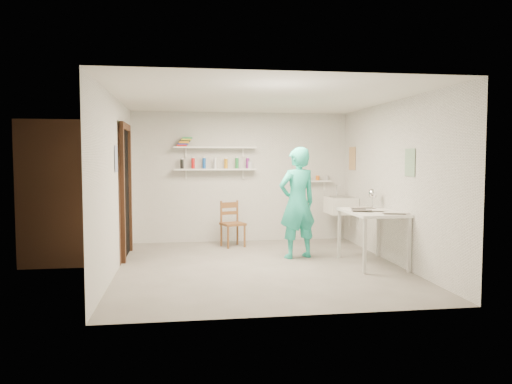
{
  "coord_description": "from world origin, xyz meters",
  "views": [
    {
      "loc": [
        -1.09,
        -6.99,
        1.57
      ],
      "look_at": [
        0.0,
        0.4,
        1.05
      ],
      "focal_mm": 35.0,
      "sensor_mm": 36.0,
      "label": 1
    }
  ],
  "objects": [
    {
      "name": "doorway_recess",
      "position": [
        -1.99,
        1.05,
        1.0
      ],
      "size": [
        0.02,
        0.9,
        2.0
      ],
      "primitive_type": "cube",
      "color": "black",
      "rests_on": "wall_left"
    },
    {
      "name": "wall_back",
      "position": [
        0.0,
        2.26,
        1.2
      ],
      "size": [
        4.0,
        0.02,
        2.4
      ],
      "primitive_type": "cube",
      "color": "silver",
      "rests_on": "ground"
    },
    {
      "name": "man",
      "position": [
        0.67,
        0.55,
        0.86
      ],
      "size": [
        0.72,
        0.58,
        1.73
      ],
      "primitive_type": "imported",
      "rotation": [
        0.0,
        0.0,
        3.44
      ],
      "color": "#28C9AD",
      "rests_on": "ground"
    },
    {
      "name": "desk_lamp",
      "position": [
        1.84,
        0.38,
        1.01
      ],
      "size": [
        0.15,
        0.15,
        0.15
      ],
      "primitive_type": "sphere",
      "color": "white",
      "rests_on": "work_table"
    },
    {
      "name": "shelf_lower",
      "position": [
        -0.5,
        2.13,
        1.35
      ],
      "size": [
        1.5,
        0.22,
        0.03
      ],
      "primitive_type": "cube",
      "color": "white",
      "rests_on": "wall_back"
    },
    {
      "name": "ceiling",
      "position": [
        0.0,
        0.0,
        2.41
      ],
      "size": [
        4.0,
        4.5,
        0.02
      ],
      "primitive_type": "cube",
      "color": "silver",
      "rests_on": "wall_back"
    },
    {
      "name": "poster_left",
      "position": [
        -1.99,
        0.05,
        1.55
      ],
      "size": [
        0.01,
        0.28,
        0.36
      ],
      "primitive_type": "cube",
      "color": "#334C7F",
      "rests_on": "wall_left"
    },
    {
      "name": "wall_clock",
      "position": [
        0.74,
        0.76,
        1.15
      ],
      "size": [
        0.31,
        0.13,
        0.31
      ],
      "primitive_type": "cylinder",
      "rotation": [
        1.57,
        0.0,
        0.3
      ],
      "color": "beige",
      "rests_on": "man"
    },
    {
      "name": "belfast_sink",
      "position": [
        1.75,
        1.7,
        0.7
      ],
      "size": [
        0.48,
        0.6,
        0.3
      ],
      "primitive_type": "cube",
      "color": "white",
      "rests_on": "wall_right"
    },
    {
      "name": "ledge_pots",
      "position": [
        1.35,
        2.17,
        1.18
      ],
      "size": [
        0.48,
        0.07,
        0.09
      ],
      "color": "silver",
      "rests_on": "ledge_shelf"
    },
    {
      "name": "wall_front",
      "position": [
        0.0,
        -2.26,
        1.2
      ],
      "size": [
        4.0,
        0.02,
        2.4
      ],
      "primitive_type": "cube",
      "color": "silver",
      "rests_on": "ground"
    },
    {
      "name": "papers",
      "position": [
        1.64,
        -0.1,
        0.81
      ],
      "size": [
        0.3,
        0.22,
        0.03
      ],
      "color": "silver",
      "rests_on": "work_table"
    },
    {
      "name": "poster_right_a",
      "position": [
        1.99,
        1.8,
        1.55
      ],
      "size": [
        0.01,
        0.34,
        0.42
      ],
      "primitive_type": "cube",
      "color": "#995933",
      "rests_on": "wall_right"
    },
    {
      "name": "poster_right_b",
      "position": [
        1.99,
        -0.55,
        1.5
      ],
      "size": [
        0.01,
        0.3,
        0.38
      ],
      "primitive_type": "cube",
      "color": "#3F724C",
      "rests_on": "wall_right"
    },
    {
      "name": "shelf_upper",
      "position": [
        -0.5,
        2.13,
        1.75
      ],
      "size": [
        1.5,
        0.22,
        0.03
      ],
      "primitive_type": "cube",
      "color": "white",
      "rests_on": "wall_back"
    },
    {
      "name": "door_jamb_far",
      "position": [
        -1.97,
        1.55,
        1.0
      ],
      "size": [
        0.06,
        0.1,
        2.0
      ],
      "primitive_type": "cube",
      "color": "brown",
      "rests_on": "ground"
    },
    {
      "name": "book_stack",
      "position": [
        -1.05,
        2.13,
        1.85
      ],
      "size": [
        0.28,
        0.14,
        0.17
      ],
      "color": "red",
      "rests_on": "shelf_upper"
    },
    {
      "name": "corridor_box",
      "position": [
        -2.7,
        1.05,
        1.05
      ],
      "size": [
        1.4,
        1.5,
        2.1
      ],
      "primitive_type": "cube",
      "color": "brown",
      "rests_on": "ground"
    },
    {
      "name": "wooden_chair",
      "position": [
        -0.23,
        1.66,
        0.4
      ],
      "size": [
        0.47,
        0.46,
        0.8
      ],
      "primitive_type": "cube",
      "rotation": [
        0.0,
        0.0,
        0.33
      ],
      "color": "brown",
      "rests_on": "ground"
    },
    {
      "name": "wall_right",
      "position": [
        2.01,
        0.0,
        1.2
      ],
      "size": [
        0.02,
        4.5,
        2.4
      ],
      "primitive_type": "cube",
      "color": "silver",
      "rests_on": "ground"
    },
    {
      "name": "door_lintel",
      "position": [
        -1.97,
        1.05,
        2.05
      ],
      "size": [
        0.06,
        1.05,
        0.1
      ],
      "primitive_type": "cube",
      "color": "brown",
      "rests_on": "wall_left"
    },
    {
      "name": "floor",
      "position": [
        0.0,
        0.0,
        -0.01
      ],
      "size": [
        4.0,
        4.5,
        0.02
      ],
      "primitive_type": "cube",
      "color": "slate",
      "rests_on": "ground"
    },
    {
      "name": "spray_cans",
      "position": [
        -0.5,
        2.13,
        1.45
      ],
      "size": [
        1.26,
        0.06,
        0.17
      ],
      "color": "black",
      "rests_on": "shelf_lower"
    },
    {
      "name": "ledge_shelf",
      "position": [
        1.35,
        2.17,
        1.12
      ],
      "size": [
        0.7,
        0.14,
        0.03
      ],
      "primitive_type": "cube",
      "color": "white",
      "rests_on": "wall_back"
    },
    {
      "name": "door_jamb_near",
      "position": [
        -1.97,
        0.55,
        1.0
      ],
      "size": [
        0.06,
        0.1,
        2.0
      ],
      "primitive_type": "cube",
      "color": "brown",
      "rests_on": "ground"
    },
    {
      "name": "wall_left",
      "position": [
        -2.01,
        0.0,
        1.2
      ],
      "size": [
        0.02,
        4.5,
        2.4
      ],
      "primitive_type": "cube",
      "color": "silver",
      "rests_on": "ground"
    },
    {
      "name": "work_table",
      "position": [
        1.64,
        -0.1,
        0.4
      ],
      "size": [
        0.71,
        1.19,
        0.79
      ],
      "primitive_type": "cube",
      "color": "white",
      "rests_on": "ground"
    }
  ]
}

